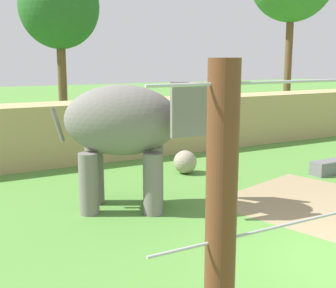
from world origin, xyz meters
TOP-DOWN VIEW (x-y plane):
  - dirt_patch at (2.26, 2.55)m, footprint 5.29×5.37m
  - embankment_wall at (0.00, 10.47)m, footprint 36.00×1.80m
  - elephant at (-2.05, 4.54)m, footprint 3.84×2.95m
  - enrichment_ball at (0.81, 6.94)m, footprint 0.76×0.76m
  - feed_trough at (4.92, 4.63)m, footprint 1.42×0.55m
  - tree_left_of_centre at (-0.23, 17.32)m, footprint 3.93×3.93m

SIDE VIEW (x-z plane):
  - dirt_patch at x=2.26m, z-range 0.00..0.01m
  - feed_trough at x=4.92m, z-range 0.00..0.44m
  - enrichment_ball at x=0.81m, z-range 0.00..0.76m
  - embankment_wall at x=0.00m, z-range 0.00..2.13m
  - elephant at x=-2.05m, z-range 0.51..3.64m
  - tree_left_of_centre at x=-0.23m, z-range 2.03..10.34m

